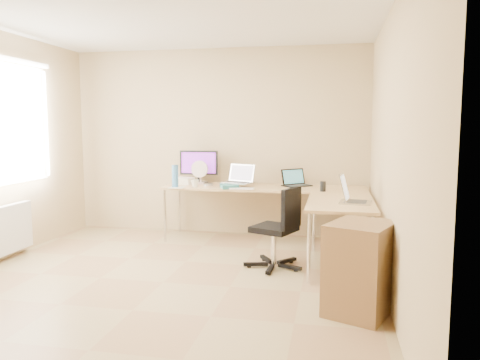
% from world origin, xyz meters
% --- Properties ---
extents(floor, '(4.50, 4.50, 0.00)m').
position_xyz_m(floor, '(0.00, 0.00, 0.00)').
color(floor, tan).
rests_on(floor, ground).
extents(ceiling, '(4.50, 4.50, 0.00)m').
position_xyz_m(ceiling, '(0.00, 0.00, 2.60)').
color(ceiling, white).
rests_on(ceiling, ground).
extents(wall_back, '(4.50, 0.00, 4.50)m').
position_xyz_m(wall_back, '(0.00, 2.25, 1.30)').
color(wall_back, tan).
rests_on(wall_back, ground).
extents(wall_right, '(0.00, 4.50, 4.50)m').
position_xyz_m(wall_right, '(2.10, 0.00, 1.30)').
color(wall_right, tan).
rests_on(wall_right, ground).
extents(desk_main, '(2.65, 0.70, 0.73)m').
position_xyz_m(desk_main, '(0.72, 1.85, 0.36)').
color(desk_main, tan).
rests_on(desk_main, ground).
extents(desk_return, '(0.70, 1.30, 0.73)m').
position_xyz_m(desk_return, '(1.70, 0.85, 0.36)').
color(desk_return, tan).
rests_on(desk_return, ground).
extents(monitor, '(0.54, 0.19, 0.46)m').
position_xyz_m(monitor, '(-0.22, 2.05, 0.96)').
color(monitor, black).
rests_on(monitor, desk_main).
extents(book_stack, '(0.30, 0.35, 0.05)m').
position_xyz_m(book_stack, '(0.30, 1.64, 0.75)').
color(book_stack, '#256060').
rests_on(book_stack, desk_main).
extents(laptop_center, '(0.46, 0.41, 0.24)m').
position_xyz_m(laptop_center, '(0.39, 1.77, 0.90)').
color(laptop_center, silver).
rests_on(laptop_center, desk_main).
extents(laptop_black, '(0.45, 0.44, 0.23)m').
position_xyz_m(laptop_black, '(1.14, 2.00, 0.84)').
color(laptop_black, black).
rests_on(laptop_black, desk_main).
extents(keyboard, '(0.40, 0.12, 0.02)m').
position_xyz_m(keyboard, '(0.44, 1.55, 0.74)').
color(keyboard, white).
rests_on(keyboard, desk_main).
extents(mouse, '(0.10, 0.07, 0.03)m').
position_xyz_m(mouse, '(1.11, 1.55, 0.75)').
color(mouse, beige).
rests_on(mouse, desk_main).
extents(mug, '(0.11, 0.11, 0.10)m').
position_xyz_m(mug, '(-0.15, 1.61, 0.78)').
color(mug, silver).
rests_on(mug, desk_main).
extents(cd_stack, '(0.17, 0.17, 0.03)m').
position_xyz_m(cd_stack, '(-0.03, 1.82, 0.75)').
color(cd_stack, silver).
rests_on(cd_stack, desk_main).
extents(water_bottle, '(0.10, 0.10, 0.29)m').
position_xyz_m(water_bottle, '(-0.40, 1.55, 0.88)').
color(water_bottle, teal).
rests_on(water_bottle, desk_main).
extents(papers, '(0.21, 0.28, 0.01)m').
position_xyz_m(papers, '(-0.38, 1.55, 0.73)').
color(papers, beige).
rests_on(papers, desk_main).
extents(white_box, '(0.28, 0.23, 0.09)m').
position_xyz_m(white_box, '(-0.40, 1.90, 0.78)').
color(white_box, white).
rests_on(white_box, desk_main).
extents(desk_fan, '(0.24, 0.24, 0.30)m').
position_xyz_m(desk_fan, '(-0.18, 1.97, 0.88)').
color(desk_fan, white).
rests_on(desk_fan, desk_main).
extents(black_cup, '(0.09, 0.09, 0.12)m').
position_xyz_m(black_cup, '(1.50, 1.55, 0.79)').
color(black_cup, black).
rests_on(black_cup, desk_main).
extents(laptop_return, '(0.41, 0.34, 0.25)m').
position_xyz_m(laptop_return, '(1.85, 0.73, 0.85)').
color(laptop_return, silver).
rests_on(laptop_return, desk_return).
extents(office_chair, '(0.70, 0.70, 0.89)m').
position_xyz_m(office_chair, '(1.00, 0.71, 0.50)').
color(office_chair, black).
rests_on(office_chair, ground).
extents(cabinet, '(0.64, 0.70, 0.78)m').
position_xyz_m(cabinet, '(1.85, -0.39, 0.36)').
color(cabinet, brown).
rests_on(cabinet, ground).
extents(radiator, '(0.09, 0.80, 0.55)m').
position_xyz_m(radiator, '(-2.03, 0.40, 0.35)').
color(radiator, white).
rests_on(radiator, ground).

